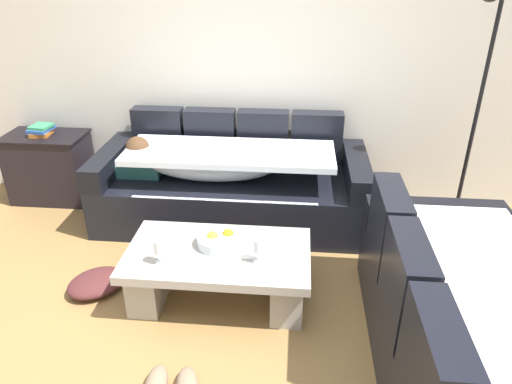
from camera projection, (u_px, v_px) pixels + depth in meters
ground_plane at (198, 355)px, 2.76m from camera, size 14.00×14.00×0.00m
back_wall at (239, 52)px, 4.06m from camera, size 9.00×0.10×2.70m
couch_along_wall at (228, 184)px, 4.05m from camera, size 2.27×0.92×0.88m
couch_near_window at (469, 337)px, 2.43m from camera, size 0.92×2.03×0.88m
coffee_table at (219, 269)px, 3.12m from camera, size 1.20×0.68×0.38m
fruit_bowl at (218, 240)px, 3.10m from camera, size 0.28×0.28×0.10m
wine_glass_near_left at (159, 248)px, 2.88m from camera, size 0.07×0.07×0.17m
wine_glass_near_right at (258, 246)px, 2.90m from camera, size 0.07×0.07×0.17m
open_magazine at (254, 250)px, 3.06m from camera, size 0.31×0.25×0.01m
side_cabinet at (50, 167)px, 4.40m from camera, size 0.72×0.44×0.64m
book_stack_on_cabinet at (41, 130)px, 4.24m from camera, size 0.19×0.23×0.09m
floor_lamp at (475, 100)px, 3.56m from camera, size 0.33×0.31×1.95m
crumpled_garment at (96, 283)px, 3.27m from camera, size 0.51×0.51×0.12m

